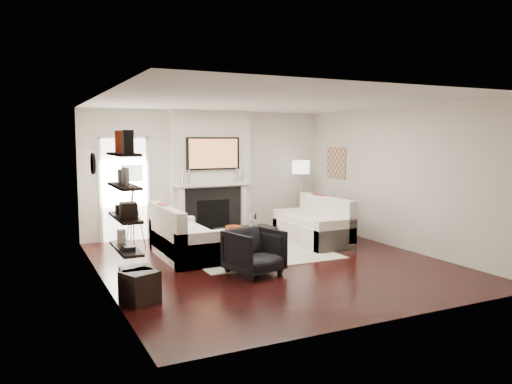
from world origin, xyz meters
name	(u,v)px	position (x,y,z in m)	size (l,w,h in m)	color
room_envelope	(272,184)	(0.00, 0.00, 1.35)	(6.00, 6.00, 6.00)	black
chimney_breast	(211,173)	(0.00, 2.88, 1.35)	(1.80, 0.25, 2.70)	silver
fireplace_surround	(213,211)	(0.00, 2.74, 0.52)	(1.30, 0.02, 1.04)	black
firebox	(213,215)	(0.00, 2.73, 0.45)	(0.75, 0.02, 0.65)	black
mantel_pilaster_l	(182,212)	(-0.72, 2.71, 0.55)	(0.12, 0.08, 1.10)	white
mantel_pilaster_r	(244,208)	(0.72, 2.71, 0.55)	(0.12, 0.08, 1.10)	white
mantel_shelf	(214,184)	(0.00, 2.69, 1.12)	(1.70, 0.18, 0.07)	white
tv_body	(213,153)	(0.00, 2.71, 1.78)	(1.20, 0.06, 0.70)	black
tv_screen	(214,154)	(0.00, 2.68, 1.78)	(1.10, 0.01, 0.62)	#BF723F
candlestick_l_tall	(189,176)	(-0.55, 2.70, 1.30)	(0.04, 0.04, 0.30)	silver
candlestick_l_short	(183,178)	(-0.68, 2.70, 1.27)	(0.04, 0.04, 0.24)	silver
candlestick_r_tall	(237,175)	(0.55, 2.70, 1.30)	(0.04, 0.04, 0.30)	silver
candlestick_r_short	(242,176)	(0.68, 2.70, 1.27)	(0.04, 0.04, 0.24)	silver
hallway_panel	(124,190)	(-1.85, 2.98, 1.05)	(0.90, 0.02, 2.10)	white
door_trim_l	(100,191)	(-2.33, 2.96, 1.05)	(0.06, 0.06, 2.16)	white
door_trim_r	(148,189)	(-1.37, 2.96, 1.05)	(0.06, 0.06, 2.16)	white
door_trim_top	(123,137)	(-1.85, 2.96, 2.13)	(1.02, 0.06, 0.06)	white
rug	(258,254)	(0.09, 0.68, 0.01)	(2.60, 2.00, 0.01)	beige
loveseat_left_base	(186,246)	(-1.20, 0.99, 0.21)	(0.85, 1.80, 0.42)	white
loveseat_left_back	(167,230)	(-1.53, 0.99, 0.53)	(0.18, 1.80, 0.80)	white
loveseat_left_arm_n	(201,250)	(-1.20, 0.18, 0.30)	(0.85, 0.18, 0.60)	white
loveseat_left_arm_s	(172,233)	(-1.20, 1.80, 0.30)	(0.85, 0.18, 0.60)	white
loveseat_left_cushion	(188,231)	(-1.15, 0.99, 0.47)	(0.63, 1.44, 0.10)	white
pillow_left_orange	(162,216)	(-1.53, 1.29, 0.73)	(0.10, 0.42, 0.42)	#A72C14
pillow_left_charcoal	(171,221)	(-1.53, 0.69, 0.72)	(0.10, 0.40, 0.40)	black
loveseat_right_base	(312,233)	(1.47, 1.05, 0.21)	(0.85, 1.80, 0.42)	white
loveseat_right_back	(326,216)	(1.81, 1.05, 0.53)	(0.18, 1.80, 0.80)	white
loveseat_right_arm_n	(336,236)	(1.47, 0.24, 0.30)	(0.85, 0.18, 0.60)	white
loveseat_right_arm_s	(292,222)	(1.47, 1.86, 0.30)	(0.85, 0.18, 0.60)	white
loveseat_right_cushion	(310,220)	(1.42, 1.05, 0.47)	(0.63, 1.44, 0.10)	white
pillow_right_orange	(318,205)	(1.81, 1.35, 0.73)	(0.10, 0.42, 0.42)	#A72C14
pillow_right_charcoal	(335,209)	(1.81, 0.75, 0.72)	(0.10, 0.40, 0.40)	black
coffee_table	(246,229)	(0.03, 1.10, 0.40)	(1.10, 0.55, 0.04)	black
coffee_leg_nw	(226,244)	(-0.47, 0.88, 0.19)	(0.02, 0.02, 0.38)	silver
coffee_leg_ne	(275,240)	(0.53, 0.88, 0.19)	(0.02, 0.02, 0.38)	silver
coffee_leg_sw	(217,240)	(-0.47, 1.32, 0.19)	(0.02, 0.02, 0.38)	silver
coffee_leg_se	(264,236)	(0.53, 1.32, 0.19)	(0.02, 0.02, 0.38)	silver
hurricane_glass	(253,220)	(0.18, 1.10, 0.56)	(0.15, 0.15, 0.27)	white
hurricane_candle	(253,223)	(0.18, 1.10, 0.50)	(0.10, 0.10, 0.14)	white
copper_bowl	(234,227)	(-0.22, 1.10, 0.45)	(0.32, 0.32, 0.05)	#C94A21
armchair	(254,250)	(-0.56, -0.50, 0.38)	(0.75, 0.70, 0.77)	black
lamp_left_post	(133,217)	(-1.85, 2.17, 0.60)	(0.02, 0.02, 1.20)	silver
lamp_left_shade	(132,173)	(-1.85, 2.17, 1.45)	(0.40, 0.40, 0.30)	white
lamp_left_leg_a	(139,217)	(-1.74, 2.17, 0.60)	(0.02, 0.02, 1.25)	silver
lamp_left_leg_b	(129,217)	(-1.91, 2.27, 0.60)	(0.02, 0.02, 1.25)	silver
lamp_left_leg_c	(131,218)	(-1.91, 2.08, 0.60)	(0.02, 0.02, 1.25)	silver
lamp_right_post	(301,204)	(2.05, 2.47, 0.60)	(0.02, 0.02, 1.20)	silver
lamp_right_shade	(301,167)	(2.05, 2.47, 1.45)	(0.40, 0.40, 0.30)	white
lamp_right_leg_a	(305,204)	(2.16, 2.47, 0.60)	(0.02, 0.02, 1.25)	silver
lamp_right_leg_b	(296,204)	(2.00, 2.57, 0.60)	(0.02, 0.02, 1.25)	silver
lamp_right_leg_c	(301,204)	(1.99, 2.37, 0.60)	(0.02, 0.02, 1.25)	silver
console_top	(335,200)	(2.57, 1.86, 0.73)	(0.35, 1.20, 0.04)	black
console_leg_n	(349,220)	(2.57, 1.31, 0.35)	(0.30, 0.04, 0.71)	black
console_leg_s	(321,213)	(2.57, 2.41, 0.35)	(0.30, 0.04, 0.71)	black
wall_art	(336,163)	(2.73, 2.05, 1.55)	(0.03, 0.70, 0.70)	tan
shelf_bottom	(126,249)	(-2.62, -1.00, 0.70)	(0.25, 1.00, 0.04)	black
shelf_lower	(125,218)	(-2.62, -1.00, 1.10)	(0.25, 1.00, 0.04)	black
shelf_upper	(124,186)	(-2.62, -1.00, 1.50)	(0.25, 1.00, 0.04)	black
shelf_top	(123,154)	(-2.62, -1.00, 1.90)	(0.25, 1.00, 0.04)	black
decor_magfile_a	(128,142)	(-2.62, -1.31, 2.06)	(0.12, 0.10, 0.28)	black
decor_magfile_b	(120,142)	(-2.62, -0.83, 2.06)	(0.12, 0.10, 0.28)	#A72C14
decor_frame_a	(125,176)	(-2.62, -1.07, 1.63)	(0.04, 0.30, 0.22)	white
decor_frame_b	(121,176)	(-2.62, -0.78, 1.61)	(0.04, 0.22, 0.18)	black
decor_wine_rack	(128,211)	(-2.62, -1.23, 1.22)	(0.18, 0.25, 0.20)	black
decor_box_small	(122,209)	(-2.62, -0.79, 1.18)	(0.15, 0.12, 0.12)	black
decor_books	(129,248)	(-2.62, -1.17, 0.74)	(0.14, 0.20, 0.05)	black
decor_box_tall	(121,236)	(-2.62, -0.72, 0.81)	(0.10, 0.10, 0.18)	white
clock_rim	(93,164)	(-2.73, 0.90, 1.70)	(0.34, 0.34, 0.04)	black
clock_face	(95,164)	(-2.71, 0.90, 1.70)	(0.29, 0.29, 0.01)	white
ottoman_near	(136,282)	(-2.47, -0.85, 0.20)	(0.40, 0.40, 0.40)	black
ottoman_far	(140,287)	(-2.47, -1.07, 0.20)	(0.40, 0.40, 0.40)	black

